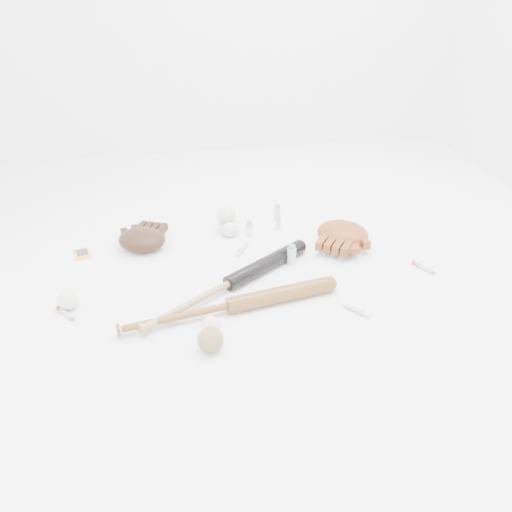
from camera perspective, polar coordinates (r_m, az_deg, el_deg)
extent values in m
plane|color=white|center=(1.95, 0.33, -2.10)|extent=(3.00, 3.00, 0.00)
cube|color=gold|center=(2.20, -19.27, 0.22)|extent=(0.09, 0.10, 0.01)
cube|color=white|center=(2.26, -3.30, 3.37)|extent=(0.08, 0.08, 0.04)
sphere|color=silver|center=(2.23, -3.35, 4.78)|extent=(0.08, 0.08, 0.08)
sphere|color=silver|center=(1.87, -20.73, -4.71)|extent=(0.07, 0.07, 0.07)
sphere|color=silver|center=(2.21, -3.06, 3.05)|extent=(0.07, 0.07, 0.07)
sphere|color=silver|center=(1.65, -5.21, -7.97)|extent=(0.07, 0.07, 0.07)
sphere|color=olive|center=(1.58, -5.22, -9.52)|extent=(0.08, 0.08, 0.08)
cylinder|color=#B5BFC6|center=(2.35, 2.44, 4.99)|extent=(0.03, 0.03, 0.08)
cylinder|color=#B5BFC6|center=(2.27, 2.57, 3.75)|extent=(0.02, 0.02, 0.06)
cylinder|color=#B5BFC6|center=(2.21, -0.77, 3.17)|extent=(0.03, 0.03, 0.07)
cylinder|color=#B5BFC6|center=(2.00, 4.08, 0.17)|extent=(0.04, 0.04, 0.09)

